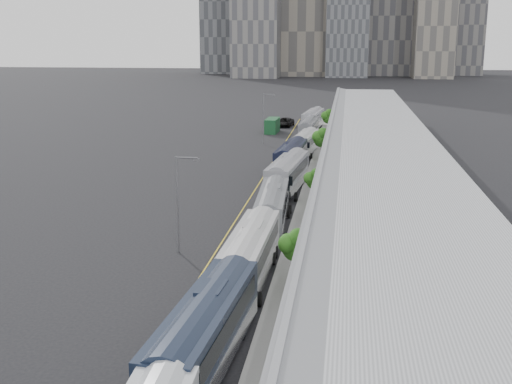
% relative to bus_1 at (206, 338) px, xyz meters
% --- Properties ---
extents(sidewalk, '(10.00, 170.00, 0.12)m').
position_rel_bus_1_xyz_m(sidewalk, '(7.06, 34.79, -1.67)').
color(sidewalk, gray).
rests_on(sidewalk, ground).
extents(lane_line, '(0.12, 160.00, 0.02)m').
position_rel_bus_1_xyz_m(lane_line, '(-3.44, 34.79, -1.72)').
color(lane_line, gold).
rests_on(lane_line, ground).
extents(depot, '(12.45, 160.40, 7.20)m').
position_rel_bus_1_xyz_m(depot, '(11.05, 34.79, 1.78)').
color(depot, gray).
rests_on(depot, ground).
extents(bus_1, '(3.74, 14.19, 4.10)m').
position_rel_bus_1_xyz_m(bus_1, '(0.00, 0.00, 0.00)').
color(bus_1, '#161F31').
rests_on(bus_1, ground).
extents(bus_2, '(3.00, 13.53, 3.94)m').
position_rel_bus_1_xyz_m(bus_2, '(0.40, 13.44, -0.07)').
color(bus_2, '#BCBCBE').
rests_on(bus_2, ground).
extents(bus_3, '(3.23, 12.89, 3.73)m').
position_rel_bus_1_xyz_m(bus_3, '(0.39, 27.58, -0.16)').
color(bus_3, slate).
rests_on(bus_3, ground).
extents(bus_4, '(4.09, 14.23, 4.10)m').
position_rel_bus_1_xyz_m(bus_4, '(0.45, 42.70, -0.00)').
color(bus_4, gray).
rests_on(bus_4, ground).
extents(bus_5, '(3.58, 13.54, 3.91)m').
position_rel_bus_1_xyz_m(bus_5, '(-0.17, 54.33, -0.08)').
color(bus_5, black).
rests_on(bus_5, ground).
extents(bus_6, '(3.56, 12.21, 3.52)m').
position_rel_bus_1_xyz_m(bus_6, '(0.84, 68.49, -0.25)').
color(bus_6, silver).
rests_on(bus_6, ground).
extents(bus_7, '(3.10, 12.39, 3.59)m').
position_rel_bus_1_xyz_m(bus_7, '(0.34, 85.08, -0.22)').
color(bus_7, slate).
rests_on(bus_7, ground).
extents(bus_8, '(3.92, 13.59, 3.92)m').
position_rel_bus_1_xyz_m(bus_8, '(0.40, 97.97, -0.08)').
color(bus_8, '#9E9EA7').
rests_on(bus_8, ground).
extents(tree_1, '(2.04, 2.04, 4.17)m').
position_rel_bus_1_xyz_m(tree_1, '(3.84, 12.88, 1.40)').
color(tree_1, black).
rests_on(tree_1, ground).
extents(tree_2, '(1.76, 1.76, 3.99)m').
position_rel_bus_1_xyz_m(tree_2, '(3.98, 35.60, 1.34)').
color(tree_2, black).
rests_on(tree_2, ground).
extents(tree_3, '(2.45, 2.45, 4.77)m').
position_rel_bus_1_xyz_m(tree_3, '(3.53, 63.49, 1.80)').
color(tree_3, black).
rests_on(tree_3, ground).
extents(tree_4, '(2.21, 2.21, 5.03)m').
position_rel_bus_1_xyz_m(tree_4, '(3.75, 87.13, 2.17)').
color(tree_4, black).
rests_on(tree_4, ground).
extents(street_lamp_near, '(2.04, 0.22, 8.24)m').
position_rel_bus_1_xyz_m(street_lamp_near, '(-6.31, 18.78, 3.07)').
color(street_lamp_near, '#59595E').
rests_on(street_lamp_near, ground).
extents(street_lamp_far, '(2.04, 0.22, 8.66)m').
position_rel_bus_1_xyz_m(street_lamp_far, '(-6.70, 76.82, 3.28)').
color(street_lamp_far, '#59595E').
rests_on(street_lamp_far, ground).
extents(shipping_container, '(2.40, 6.44, 2.72)m').
position_rel_bus_1_xyz_m(shipping_container, '(-7.14, 91.78, -0.37)').
color(shipping_container, '#144122').
rests_on(shipping_container, ground).
extents(suv, '(3.73, 6.74, 1.78)m').
position_rel_bus_1_xyz_m(suv, '(-5.59, 100.96, -0.84)').
color(suv, black).
rests_on(suv, ground).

